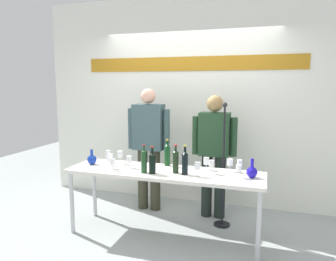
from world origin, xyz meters
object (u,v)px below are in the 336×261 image
at_px(decanter_blue_right, 252,172).
at_px(decanter_blue_left, 92,159).
at_px(wine_glass_left_1, 111,158).
at_px(wine_glass_right_1, 197,166).
at_px(wine_glass_right_2, 211,164).
at_px(wine_glass_right_3, 230,162).
at_px(wine_bottle_3, 167,154).
at_px(wine_glass_left_3, 108,154).
at_px(wine_bottle_2, 144,160).
at_px(wine_glass_right_5, 206,161).
at_px(presenter_left, 149,141).
at_px(wine_glass_left_0, 110,159).
at_px(presenter_right, 214,149).
at_px(wine_bottle_4, 176,161).
at_px(wine_glass_left_4, 129,159).
at_px(wine_bottle_1, 152,162).
at_px(wine_glass_left_2, 120,154).
at_px(microphone_stand, 223,185).
at_px(wine_glass_left_5, 112,162).
at_px(display_table, 164,176).
at_px(wine_glass_right_4, 240,163).
at_px(wine_bottle_0, 185,162).
at_px(wine_glass_right_0, 239,168).

bearing_deg(decanter_blue_right, decanter_blue_left, 180.00).
xyz_separation_m(wine_glass_left_1, wine_glass_right_1, (1.09, -0.12, 0.01)).
distance_m(wine_glass_left_1, wine_glass_right_2, 1.22).
distance_m(decanter_blue_left, wine_glass_right_3, 1.66).
xyz_separation_m(wine_bottle_3, wine_glass_left_3, (-0.76, -0.07, -0.04)).
bearing_deg(wine_bottle_2, wine_glass_right_5, 27.51).
bearing_deg(presenter_left, decanter_blue_left, -125.47).
xyz_separation_m(presenter_left, wine_glass_left_0, (-0.19, -0.77, -0.09)).
distance_m(wine_glass_left_0, wine_glass_right_1, 1.05).
bearing_deg(presenter_right, wine_bottle_4, -112.19).
bearing_deg(wine_glass_left_4, wine_bottle_1, -23.02).
relative_size(wine_glass_left_2, wine_glass_left_4, 1.14).
bearing_deg(wine_glass_left_3, presenter_left, 57.06).
bearing_deg(microphone_stand, wine_glass_left_5, -152.72).
xyz_separation_m(wine_glass_left_1, wine_glass_right_3, (1.40, 0.17, 0.01)).
bearing_deg(wine_glass_left_5, display_table, 13.83).
bearing_deg(decanter_blue_left, microphone_stand, 16.11).
relative_size(decanter_blue_right, wine_bottle_1, 0.67).
bearing_deg(wine_glass_right_2, presenter_left, 146.40).
height_order(wine_bottle_4, wine_glass_right_4, wine_bottle_4).
relative_size(wine_glass_right_2, wine_glass_right_5, 1.04).
bearing_deg(presenter_left, wine_bottle_0, -47.20).
distance_m(wine_glass_right_2, wine_glass_right_4, 0.33).
distance_m(wine_glass_left_1, wine_glass_right_4, 1.52).
bearing_deg(wine_glass_right_0, wine_bottle_3, 163.41).
bearing_deg(wine_glass_right_5, wine_bottle_0, -125.98).
bearing_deg(wine_glass_left_5, wine_bottle_3, 35.47).
bearing_deg(microphone_stand, wine_bottle_0, -122.98).
xyz_separation_m(wine_bottle_4, wine_glass_right_2, (0.38, 0.09, -0.03)).
bearing_deg(wine_glass_right_4, decanter_blue_left, -174.24).
xyz_separation_m(decanter_blue_right, wine_bottle_4, (-0.81, -0.06, 0.08)).
height_order(wine_glass_left_3, wine_glass_right_5, wine_glass_left_3).
bearing_deg(wine_glass_left_5, presenter_left, 81.73).
bearing_deg(wine_bottle_0, decanter_blue_left, 175.79).
xyz_separation_m(decanter_blue_left, wine_glass_left_1, (0.25, 0.01, 0.04)).
relative_size(presenter_left, wine_glass_left_2, 10.53).
distance_m(decanter_blue_right, presenter_right, 0.85).
distance_m(wine_bottle_0, wine_glass_left_0, 0.91).
distance_m(display_table, wine_bottle_2, 0.31).
bearing_deg(wine_bottle_1, wine_bottle_0, 11.03).
xyz_separation_m(wine_bottle_4, wine_glass_left_4, (-0.58, 0.05, -0.04)).
relative_size(wine_glass_left_1, wine_glass_right_4, 1.01).
bearing_deg(wine_glass_right_3, decanter_blue_left, -173.81).
bearing_deg(wine_glass_left_3, wine_glass_left_4, -24.08).
relative_size(decanter_blue_left, wine_glass_left_3, 1.21).
bearing_deg(wine_glass_right_3, microphone_stand, 111.83).
distance_m(wine_bottle_2, wine_bottle_4, 0.35).
height_order(wine_bottle_1, wine_glass_left_3, wine_bottle_1).
distance_m(wine_glass_right_3, wine_glass_right_5, 0.27).
distance_m(wine_glass_left_1, wine_glass_left_2, 0.14).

